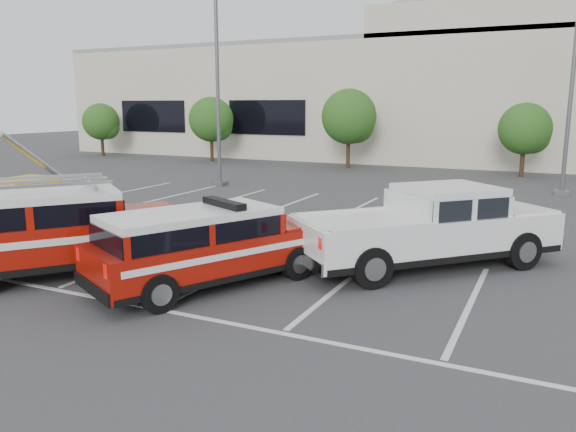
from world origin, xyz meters
name	(u,v)px	position (x,y,z in m)	size (l,w,h in m)	color
ground	(233,271)	(0.00, 0.00, 0.00)	(120.00, 120.00, 0.00)	#38383B
stall_markings	(309,232)	(0.00, 4.50, 0.01)	(23.00, 15.00, 0.01)	silver
convention_building	(463,93)	(0.18, 31.86, 4.72)	(60.00, 16.99, 13.20)	beige
tree_far_left	(102,123)	(-24.91, 22.05, 2.50)	(2.77, 2.77, 3.99)	#3F2B19
tree_left	(213,121)	(-14.91, 22.05, 2.77)	(3.07, 3.07, 4.42)	#3F2B19
tree_mid_left	(350,119)	(-4.91, 22.05, 3.04)	(3.37, 3.37, 4.85)	#3F2B19
tree_mid_right	(527,131)	(5.09, 22.05, 2.50)	(2.77, 2.77, 3.99)	#3F2B19
light_pole_left	(217,76)	(-8.00, 12.00, 5.19)	(0.90, 0.60, 10.24)	#59595E
light_pole_mid	(573,73)	(7.00, 16.00, 5.19)	(0.90, 0.60, 10.24)	#59595E
fire_chief_suv	(208,252)	(0.07, -1.15, 0.75)	(4.02, 5.50, 1.83)	maroon
white_pickup	(428,235)	(4.06, 2.38, 0.77)	(5.97, 6.07, 1.94)	silver
ladder_suv	(52,237)	(-3.57, -2.06, 0.89)	(5.21, 5.79, 2.22)	maroon
utility_rig	(21,199)	(-10.23, 2.52, 0.60)	(2.99, 3.64, 3.00)	#59595E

